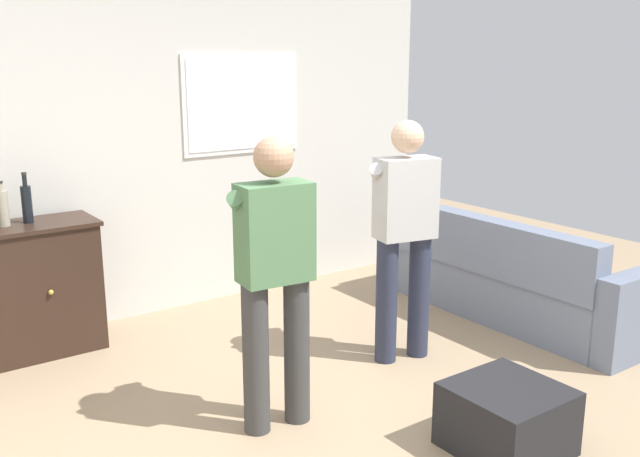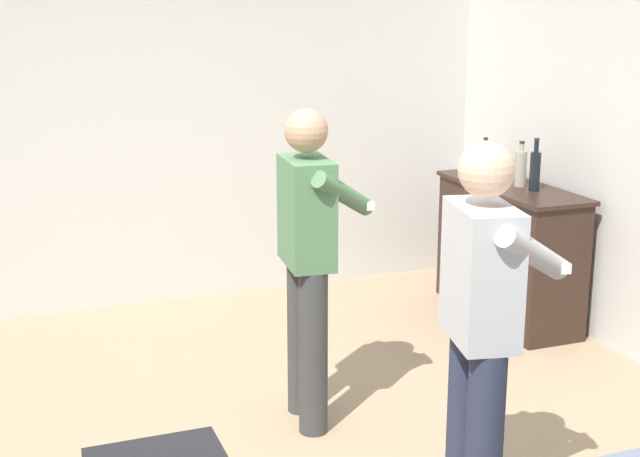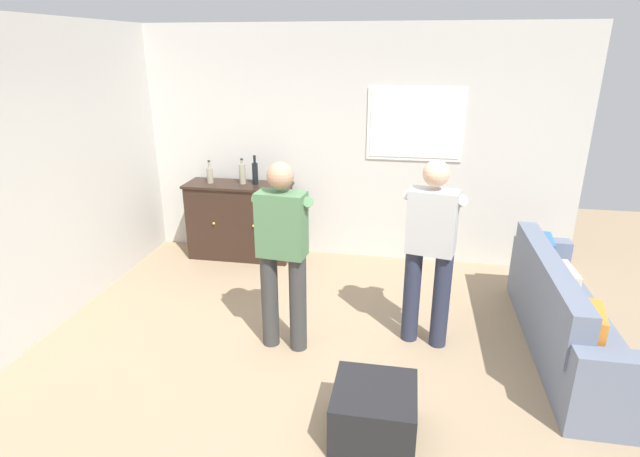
{
  "view_description": "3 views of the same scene",
  "coord_description": "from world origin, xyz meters",
  "px_view_note": "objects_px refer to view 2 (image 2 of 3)",
  "views": [
    {
      "loc": [
        -2.35,
        -2.79,
        2.1
      ],
      "look_at": [
        0.01,
        0.51,
        1.1
      ],
      "focal_mm": 40.0,
      "sensor_mm": 36.0,
      "label": 1
    },
    {
      "loc": [
        3.77,
        -1.08,
        2.21
      ],
      "look_at": [
        -0.2,
        0.42,
        1.11
      ],
      "focal_mm": 50.0,
      "sensor_mm": 36.0,
      "label": 2
    },
    {
      "loc": [
        0.64,
        -3.33,
        2.53
      ],
      "look_at": [
        -0.07,
        0.56,
        1.09
      ],
      "focal_mm": 28.0,
      "sensor_mm": 36.0,
      "label": 3
    }
  ],
  "objects_px": {
    "sideboard_cabinet": "(508,251)",
    "person_standing_left": "(309,253)",
    "bottle_spirits_clear": "(521,168)",
    "person_standing_right": "(482,325)",
    "bottle_wine_green": "(485,162)",
    "bottle_liquor_amber": "(535,170)"
  },
  "relations": [
    {
      "from": "sideboard_cabinet",
      "to": "bottle_spirits_clear",
      "type": "distance_m",
      "value": 0.61
    },
    {
      "from": "bottle_wine_green",
      "to": "person_standing_left",
      "type": "xyz_separation_m",
      "value": [
        1.39,
        -1.86,
        -0.12
      ]
    },
    {
      "from": "sideboard_cabinet",
      "to": "bottle_liquor_amber",
      "type": "distance_m",
      "value": 0.66
    },
    {
      "from": "bottle_spirits_clear",
      "to": "bottle_liquor_amber",
      "type": "bearing_deg",
      "value": 2.42
    },
    {
      "from": "person_standing_left",
      "to": "person_standing_right",
      "type": "height_order",
      "value": "same"
    },
    {
      "from": "bottle_liquor_amber",
      "to": "person_standing_right",
      "type": "xyz_separation_m",
      "value": [
        2.05,
        -1.62,
        -0.16
      ]
    },
    {
      "from": "bottle_spirits_clear",
      "to": "person_standing_left",
      "type": "xyz_separation_m",
      "value": [
        0.99,
        -1.9,
        -0.15
      ]
    },
    {
      "from": "sideboard_cabinet",
      "to": "bottle_liquor_amber",
      "type": "bearing_deg",
      "value": 8.84
    },
    {
      "from": "bottle_liquor_amber",
      "to": "person_standing_left",
      "type": "bearing_deg",
      "value": -66.56
    },
    {
      "from": "person_standing_right",
      "to": "bottle_wine_green",
      "type": "bearing_deg",
      "value": 148.99
    },
    {
      "from": "bottle_spirits_clear",
      "to": "person_standing_right",
      "type": "bearing_deg",
      "value": -36.07
    },
    {
      "from": "bottle_wine_green",
      "to": "bottle_liquor_amber",
      "type": "height_order",
      "value": "bottle_liquor_amber"
    },
    {
      "from": "bottle_spirits_clear",
      "to": "person_standing_right",
      "type": "height_order",
      "value": "person_standing_right"
    },
    {
      "from": "bottle_spirits_clear",
      "to": "person_standing_right",
      "type": "relative_size",
      "value": 0.19
    },
    {
      "from": "sideboard_cabinet",
      "to": "bottle_wine_green",
      "type": "relative_size",
      "value": 4.61
    },
    {
      "from": "bottle_wine_green",
      "to": "bottle_liquor_amber",
      "type": "bearing_deg",
      "value": 4.66
    },
    {
      "from": "sideboard_cabinet",
      "to": "person_standing_right",
      "type": "relative_size",
      "value": 0.78
    },
    {
      "from": "bottle_wine_green",
      "to": "person_standing_left",
      "type": "distance_m",
      "value": 2.33
    },
    {
      "from": "bottle_spirits_clear",
      "to": "person_standing_right",
      "type": "xyz_separation_m",
      "value": [
        2.21,
        -1.61,
        -0.15
      ]
    },
    {
      "from": "sideboard_cabinet",
      "to": "person_standing_left",
      "type": "distance_m",
      "value": 2.2
    },
    {
      "from": "sideboard_cabinet",
      "to": "bottle_wine_green",
      "type": "height_order",
      "value": "bottle_wine_green"
    },
    {
      "from": "bottle_wine_green",
      "to": "person_standing_right",
      "type": "xyz_separation_m",
      "value": [
        2.62,
        -1.57,
        -0.12
      ]
    }
  ]
}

